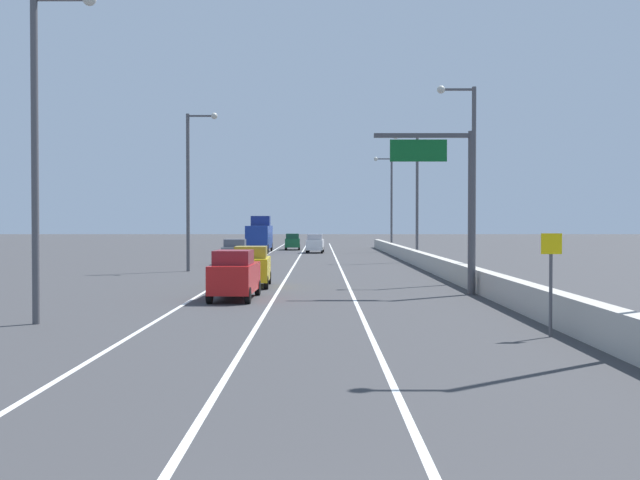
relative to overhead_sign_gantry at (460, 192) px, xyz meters
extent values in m
plane|color=#38383A|center=(-6.24, 34.00, -4.73)|extent=(320.00, 320.00, 0.00)
cube|color=silver|center=(-11.74, 25.00, -4.73)|extent=(0.16, 130.00, 0.00)
cube|color=silver|center=(-8.24, 25.00, -4.73)|extent=(0.16, 130.00, 0.00)
cube|color=silver|center=(-4.74, 25.00, -4.73)|extent=(0.16, 130.00, 0.00)
cube|color=#B2ADA3|center=(1.34, 10.00, -4.18)|extent=(0.60, 120.00, 1.10)
cylinder|color=#47474C|center=(0.74, 0.02, -0.98)|extent=(0.36, 0.36, 7.50)
cube|color=#47474C|center=(-1.51, 0.02, 2.57)|extent=(4.50, 0.20, 0.20)
cube|color=#0C5923|center=(-1.73, -0.10, 1.87)|extent=(2.60, 0.10, 1.00)
cylinder|color=#4C4C51|center=(0.44, -13.55, -3.53)|extent=(0.10, 0.10, 2.40)
cube|color=yellow|center=(0.44, -13.59, -2.03)|extent=(0.60, 0.04, 0.60)
cylinder|color=#4C4C51|center=(2.15, 6.89, 0.62)|extent=(0.24, 0.24, 10.69)
cube|color=#4C4C51|center=(1.25, 6.89, 5.82)|extent=(1.80, 0.12, 0.12)
sphere|color=beige|center=(0.35, 6.89, 5.82)|extent=(0.44, 0.44, 0.44)
cylinder|color=#4C4C51|center=(1.93, 30.39, 0.62)|extent=(0.24, 0.24, 10.69)
cube|color=#4C4C51|center=(1.03, 30.39, 5.82)|extent=(1.80, 0.12, 0.12)
sphere|color=beige|center=(0.13, 30.39, 5.82)|extent=(0.44, 0.44, 0.44)
cylinder|color=#4C4C51|center=(1.90, 53.89, 0.62)|extent=(0.24, 0.24, 10.69)
cube|color=#4C4C51|center=(1.00, 53.89, 5.82)|extent=(1.80, 0.12, 0.12)
sphere|color=beige|center=(0.10, 53.89, 5.82)|extent=(0.44, 0.44, 0.44)
cylinder|color=#4C4C51|center=(-15.49, -10.60, 0.62)|extent=(0.24, 0.24, 10.69)
cylinder|color=#4C4C51|center=(-15.20, 17.59, 0.62)|extent=(0.24, 0.24, 10.69)
cube|color=#4C4C51|center=(-14.30, 17.59, 5.82)|extent=(1.80, 0.12, 0.12)
sphere|color=beige|center=(-13.40, 17.59, 5.82)|extent=(0.44, 0.44, 0.44)
cube|color=red|center=(-9.90, -2.22, -3.79)|extent=(1.86, 4.75, 1.19)
cube|color=maroon|center=(-9.91, -2.69, -2.89)|extent=(1.58, 2.16, 0.60)
cylinder|color=black|center=(-10.63, -0.30, -4.39)|extent=(0.24, 0.69, 0.68)
cylinder|color=black|center=(-9.06, -0.34, -4.39)|extent=(0.24, 0.69, 0.68)
cylinder|color=black|center=(-10.74, -4.09, -4.39)|extent=(0.24, 0.69, 0.68)
cylinder|color=black|center=(-9.17, -4.14, -4.39)|extent=(0.24, 0.69, 0.68)
cube|color=slate|center=(-13.02, 27.48, -3.86)|extent=(1.99, 4.72, 1.06)
cube|color=#4D505A|center=(-13.01, 27.02, -3.03)|extent=(1.70, 2.14, 0.60)
cylinder|color=black|center=(-13.93, 29.35, -4.39)|extent=(0.24, 0.69, 0.68)
cylinder|color=black|center=(-12.22, 29.39, -4.39)|extent=(0.24, 0.69, 0.68)
cylinder|color=black|center=(-13.83, 25.58, -4.39)|extent=(0.24, 0.69, 0.68)
cylinder|color=black|center=(-12.12, 25.62, -4.39)|extent=(0.24, 0.69, 0.68)
cube|color=white|center=(-6.76, 50.87, -3.83)|extent=(1.95, 4.41, 1.11)
cube|color=#96969E|center=(-6.78, 50.43, -2.97)|extent=(1.64, 2.01, 0.60)
cylinder|color=black|center=(-7.51, 52.62, -4.39)|extent=(0.25, 0.69, 0.68)
cylinder|color=black|center=(-5.89, 52.55, -4.39)|extent=(0.25, 0.69, 0.68)
cylinder|color=black|center=(-7.64, 49.18, -4.39)|extent=(0.25, 0.69, 0.68)
cylinder|color=black|center=(-6.02, 49.11, -4.39)|extent=(0.25, 0.69, 0.68)
cube|color=gold|center=(-9.76, 4.59, -3.81)|extent=(1.90, 4.36, 1.16)
cube|color=olive|center=(-9.75, 4.16, -2.93)|extent=(1.63, 1.98, 0.60)
cylinder|color=black|center=(-10.62, 6.28, -4.39)|extent=(0.24, 0.68, 0.68)
cylinder|color=black|center=(-8.98, 6.32, -4.39)|extent=(0.24, 0.68, 0.68)
cylinder|color=black|center=(-10.54, 2.86, -4.39)|extent=(0.24, 0.68, 0.68)
cylinder|color=black|center=(-8.90, 2.90, -4.39)|extent=(0.24, 0.68, 0.68)
cube|color=#196033|center=(-9.58, 60.63, -3.86)|extent=(1.87, 4.46, 1.05)
cube|color=#1C4633|center=(-9.57, 60.19, -3.04)|extent=(1.60, 2.03, 0.60)
cylinder|color=black|center=(-10.43, 62.38, -4.39)|extent=(0.24, 0.68, 0.68)
cylinder|color=black|center=(-8.82, 62.41, -4.39)|extent=(0.24, 0.68, 0.68)
cylinder|color=black|center=(-10.35, 58.85, -4.39)|extent=(0.24, 0.68, 0.68)
cylinder|color=black|center=(-8.74, 58.89, -4.39)|extent=(0.24, 0.68, 0.68)
cube|color=navy|center=(-12.94, 51.80, -2.99)|extent=(2.44, 8.96, 2.47)
cube|color=navy|center=(-12.95, 53.77, -1.21)|extent=(2.12, 1.98, 1.10)
cylinder|color=black|center=(-14.08, 55.57, -4.23)|extent=(0.22, 1.00, 1.00)
cylinder|color=black|center=(-11.84, 55.58, -4.23)|extent=(0.22, 1.00, 1.00)
cylinder|color=black|center=(-14.05, 48.01, -4.23)|extent=(0.22, 1.00, 1.00)
cylinder|color=black|center=(-11.81, 48.03, -4.23)|extent=(0.22, 1.00, 1.00)
camera|label=1|loc=(-6.23, -36.50, -1.42)|focal=44.74mm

